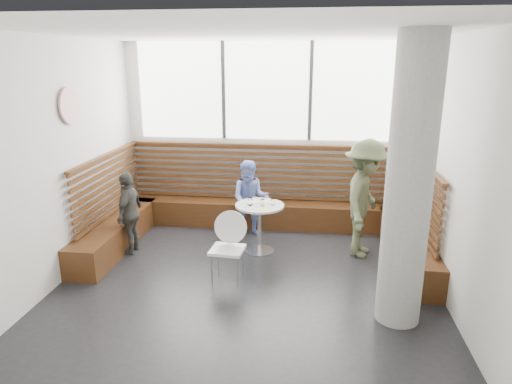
# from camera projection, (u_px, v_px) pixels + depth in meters

# --- Properties ---
(room) EXTENTS (5.00, 5.00, 3.20)m
(room) POSITION_uv_depth(u_px,v_px,m) (246.00, 168.00, 5.67)
(room) COLOR silver
(room) RESTS_ON ground
(booth) EXTENTS (5.00, 2.50, 1.44)m
(booth) POSITION_uv_depth(u_px,v_px,m) (262.00, 213.00, 7.69)
(booth) COLOR #3D220F
(booth) RESTS_ON ground
(concrete_column) EXTENTS (0.50, 0.50, 3.20)m
(concrete_column) POSITION_uv_depth(u_px,v_px,m) (409.00, 186.00, 4.87)
(concrete_column) COLOR gray
(concrete_column) RESTS_ON ground
(wall_art) EXTENTS (0.03, 0.50, 0.50)m
(wall_art) POSITION_uv_depth(u_px,v_px,m) (70.00, 106.00, 6.14)
(wall_art) COLOR white
(wall_art) RESTS_ON room
(cafe_table) EXTENTS (0.75, 0.75, 0.77)m
(cafe_table) POSITION_uv_depth(u_px,v_px,m) (260.00, 218.00, 7.01)
(cafe_table) COLOR silver
(cafe_table) RESTS_ON ground
(cafe_chair) EXTENTS (0.45, 0.44, 0.94)m
(cafe_chair) POSITION_uv_depth(u_px,v_px,m) (228.00, 241.00, 6.11)
(cafe_chair) COLOR white
(cafe_chair) RESTS_ON ground
(adult_man) EXTENTS (0.96, 1.30, 1.79)m
(adult_man) POSITION_uv_depth(u_px,v_px,m) (365.00, 199.00, 6.81)
(adult_man) COLOR #525B3C
(adult_man) RESTS_ON ground
(child_back) EXTENTS (0.65, 0.52, 1.31)m
(child_back) POSITION_uv_depth(u_px,v_px,m) (250.00, 199.00, 7.63)
(child_back) COLOR #8195E0
(child_back) RESTS_ON ground
(child_left) EXTENTS (0.33, 0.76, 1.28)m
(child_left) POSITION_uv_depth(u_px,v_px,m) (130.00, 213.00, 6.98)
(child_left) COLOR #43423D
(child_left) RESTS_ON ground
(plate_near) EXTENTS (0.20, 0.20, 0.01)m
(plate_near) POSITION_uv_depth(u_px,v_px,m) (252.00, 202.00, 7.04)
(plate_near) COLOR white
(plate_near) RESTS_ON cafe_table
(plate_far) EXTENTS (0.19, 0.19, 0.01)m
(plate_far) POSITION_uv_depth(u_px,v_px,m) (266.00, 202.00, 7.04)
(plate_far) COLOR white
(plate_far) RESTS_ON cafe_table
(glass_left) EXTENTS (0.08, 0.08, 0.12)m
(glass_left) POSITION_uv_depth(u_px,v_px,m) (250.00, 201.00, 6.90)
(glass_left) COLOR white
(glass_left) RESTS_ON cafe_table
(glass_mid) EXTENTS (0.07, 0.07, 0.10)m
(glass_mid) POSITION_uv_depth(u_px,v_px,m) (263.00, 202.00, 6.88)
(glass_mid) COLOR white
(glass_mid) RESTS_ON cafe_table
(glass_right) EXTENTS (0.06, 0.06, 0.10)m
(glass_right) POSITION_uv_depth(u_px,v_px,m) (273.00, 202.00, 6.92)
(glass_right) COLOR white
(glass_right) RESTS_ON cafe_table
(menu_card) EXTENTS (0.21, 0.16, 0.00)m
(menu_card) POSITION_uv_depth(u_px,v_px,m) (264.00, 209.00, 6.73)
(menu_card) COLOR #A5C64C
(menu_card) RESTS_ON cafe_table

